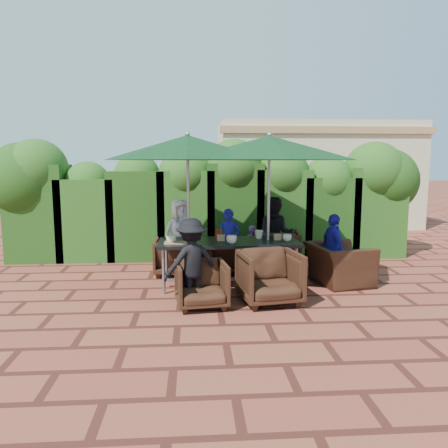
{
  "coord_description": "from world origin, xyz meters",
  "views": [
    {
      "loc": [
        -0.34,
        -6.81,
        1.99
      ],
      "look_at": [
        0.16,
        0.4,
        0.97
      ],
      "focal_mm": 35.0,
      "sensor_mm": 36.0,
      "label": 1
    }
  ],
  "objects": [
    {
      "name": "pedestrian_c",
      "position": [
        3.7,
        4.16,
        0.95
      ],
      "size": [
        1.33,
        1.11,
        1.9
      ],
      "primitive_type": "imported",
      "rotation": [
        0.0,
        0.0,
        2.6
      ],
      "color": "#93949B",
      "rests_on": "ground"
    },
    {
      "name": "chair_near_right",
      "position": [
        0.72,
        -0.83,
        0.42
      ],
      "size": [
        0.92,
        0.88,
        0.83
      ],
      "primitive_type": "imported",
      "rotation": [
        0.0,
        0.0,
        0.16
      ],
      "color": "black",
      "rests_on": "ground"
    },
    {
      "name": "chair_far_left",
      "position": [
        -0.7,
        0.88,
        0.36
      ],
      "size": [
        0.71,
        0.66,
        0.71
      ],
      "primitive_type": "imported",
      "rotation": [
        0.0,
        0.0,
        3.12
      ],
      "color": "black",
      "rests_on": "ground"
    },
    {
      "name": "ground",
      "position": [
        0.0,
        0.0,
        0.0
      ],
      "size": [
        80.0,
        80.0,
        0.0
      ],
      "primitive_type": "plane",
      "color": "brown",
      "rests_on": "ground"
    },
    {
      "name": "cup_c",
      "position": [
        0.23,
        -0.22,
        0.81
      ],
      "size": [
        0.16,
        0.16,
        0.13
      ],
      "primitive_type": "imported",
      "color": "beige",
      "rests_on": "dining_table"
    },
    {
      "name": "child_left",
      "position": [
        -0.31,
        1.17,
        0.38
      ],
      "size": [
        0.29,
        0.25,
        0.76
      ],
      "primitive_type": "imported",
      "rotation": [
        0.0,
        0.0,
        -0.08
      ],
      "color": "#EE5480",
      "rests_on": "ground"
    },
    {
      "name": "adult_near_left",
      "position": [
        -0.38,
        -0.87,
        0.62
      ],
      "size": [
        0.87,
        0.66,
        1.23
      ],
      "primitive_type": "imported",
      "rotation": [
        0.0,
        0.0,
        3.57
      ],
      "color": "black",
      "rests_on": "ground"
    },
    {
      "name": "dining_table",
      "position": [
        0.21,
        0.03,
        0.67
      ],
      "size": [
        2.24,
        0.9,
        0.75
      ],
      "color": "black",
      "rests_on": "ground"
    },
    {
      "name": "pedestrian_a",
      "position": [
        1.54,
        4.09,
        0.83
      ],
      "size": [
        1.6,
        0.71,
        1.66
      ],
      "primitive_type": "imported",
      "rotation": [
        0.0,
        0.0,
        3.03
      ],
      "color": "#238128",
      "rests_on": "ground"
    },
    {
      "name": "child_right",
      "position": [
        0.76,
        1.17,
        0.41
      ],
      "size": [
        0.33,
        0.29,
        0.82
      ],
      "primitive_type": "imported",
      "rotation": [
        0.0,
        0.0,
        0.17
      ],
      "color": "#914BA3",
      "rests_on": "ground"
    },
    {
      "name": "cup_d",
      "position": [
        0.72,
        0.21,
        0.82
      ],
      "size": [
        0.14,
        0.14,
        0.14
      ],
      "primitive_type": "imported",
      "color": "beige",
      "rests_on": "dining_table"
    },
    {
      "name": "umbrella_right",
      "position": [
        0.85,
        0.07,
        2.21
      ],
      "size": [
        2.87,
        2.87,
        2.46
      ],
      "color": "gray",
      "rests_on": "ground"
    },
    {
      "name": "chair_far_mid",
      "position": [
        0.2,
        0.89,
        0.34
      ],
      "size": [
        0.78,
        0.74,
        0.69
      ],
      "primitive_type": "imported",
      "rotation": [
        0.0,
        0.0,
        3.33
      ],
      "color": "black",
      "rests_on": "ground"
    },
    {
      "name": "umbrella_left",
      "position": [
        -0.43,
        0.02,
        2.21
      ],
      "size": [
        2.58,
        2.58,
        2.46
      ],
      "color": "gray",
      "rests_on": "ground"
    },
    {
      "name": "pedestrian_b",
      "position": [
        2.52,
        4.29,
        0.92
      ],
      "size": [
        1.02,
        0.83,
        1.83
      ],
      "primitive_type": "imported",
      "rotation": [
        0.0,
        0.0,
        3.53
      ],
      "color": "#EE5480",
      "rests_on": "ground"
    },
    {
      "name": "chair_far_right",
      "position": [
        1.17,
        0.98,
        0.42
      ],
      "size": [
        0.91,
        0.86,
        0.84
      ],
      "primitive_type": "imported",
      "rotation": [
        0.0,
        0.0,
        3.01
      ],
      "color": "black",
      "rests_on": "ground"
    },
    {
      "name": "sauce_bottle",
      "position": [
        0.09,
        0.07,
        0.83
      ],
      "size": [
        0.04,
        0.04,
        0.17
      ],
      "primitive_type": "cylinder",
      "color": "#4C230C",
      "rests_on": "dining_table"
    },
    {
      "name": "building",
      "position": [
        3.5,
        6.99,
        1.61
      ],
      "size": [
        6.2,
        3.08,
        3.2
      ],
      "color": "beige",
      "rests_on": "ground"
    },
    {
      "name": "chair_end_right",
      "position": [
        2.04,
        0.09,
        0.44
      ],
      "size": [
        0.81,
        1.1,
        0.88
      ],
      "primitive_type": "imported",
      "rotation": [
        0.0,
        0.0,
        1.74
      ],
      "color": "black",
      "rests_on": "ground"
    },
    {
      "name": "hedge_wall",
      "position": [
        -0.05,
        2.32,
        1.34
      ],
      "size": [
        9.1,
        1.6,
        2.48
      ],
      "color": "#17390F",
      "rests_on": "ground"
    },
    {
      "name": "ketchup_bottle",
      "position": [
        0.03,
        0.09,
        0.83
      ],
      "size": [
        0.04,
        0.04,
        0.17
      ],
      "primitive_type": "cylinder",
      "color": "#B20C0A",
      "rests_on": "dining_table"
    },
    {
      "name": "serving_tray",
      "position": [
        -0.63,
        -0.13,
        0.76
      ],
      "size": [
        0.35,
        0.25,
        0.02
      ],
      "primitive_type": "cube",
      "color": "olive",
      "rests_on": "dining_table"
    },
    {
      "name": "adult_end_right",
      "position": [
        1.94,
        0.08,
        0.58
      ],
      "size": [
        0.44,
        0.73,
        1.16
      ],
      "primitive_type": "imported",
      "rotation": [
        0.0,
        0.0,
        1.73
      ],
      "color": "#1F1C9A",
      "rests_on": "ground"
    },
    {
      "name": "adult_far_right",
      "position": [
        1.14,
        0.93,
        0.69
      ],
      "size": [
        0.74,
        0.55,
        1.37
      ],
      "primitive_type": "imported",
      "rotation": [
        0.0,
        0.0,
        -0.25
      ],
      "color": "black",
      "rests_on": "ground"
    },
    {
      "name": "cup_a",
      "position": [
        -0.7,
        -0.09,
        0.81
      ],
      "size": [
        0.16,
        0.16,
        0.13
      ],
      "primitive_type": "imported",
      "color": "beige",
      "rests_on": "dining_table"
    },
    {
      "name": "number_block_left",
      "position": [
        0.09,
        0.03,
        0.8
      ],
      "size": [
        0.12,
        0.06,
        0.1
      ],
      "primitive_type": "cube",
      "color": "tan",
      "rests_on": "dining_table"
    },
    {
      "name": "chair_near_left",
      "position": [
        -0.25,
        -0.95,
        0.35
      ],
      "size": [
        0.76,
        0.73,
        0.71
      ],
      "primitive_type": "imported",
      "rotation": [
        0.0,
        0.0,
        0.13
      ],
      "color": "black",
      "rests_on": "ground"
    },
    {
      "name": "cup_b",
      "position": [
        -0.37,
        0.14,
        0.82
      ],
      "size": [
        0.15,
        0.15,
        0.14
      ],
      "primitive_type": "imported",
      "color": "beige",
      "rests_on": "dining_table"
    },
    {
      "name": "adult_far_mid",
      "position": [
        0.28,
        0.91,
        0.58
      ],
      "size": [
        0.49,
        0.44,
        1.17
      ],
      "primitive_type": "imported",
      "rotation": [
        0.0,
        0.0,
        -0.25
      ],
      "color": "#1F1C9A",
      "rests_on": "ground"
    },
    {
      "name": "number_block_right",
      "position": [
        1.0,
        0.04,
        0.8
      ],
      "size": [
        0.12,
        0.06,
        0.1
      ],
      "primitive_type": "cube",
      "color": "tan",
      "rests_on": "dining_table"
    },
    {
      "name": "cup_e",
      "position": [
        1.13,
        -0.08,
        0.81
      ],
      "size": [
        0.14,
        0.14,
        0.11
      ],
      "primitive_type": "imported",
      "color": "beige",
      "rests_on": "dining_table"
    },
    {
      "name": "adult_far_left",
      "position": [
        -0.58,
        0.92,
        0.68
      ],
      "size": [
        0.76,
        0.6,
        1.35
      ],
      "primitive_type": "imported",
      "rotation": [
        0.0,
        0.0,
        0.34
      ],
      "color": "silver",
      "rests_on": "ground"
    }
  ]
}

